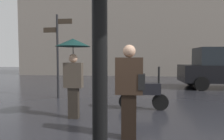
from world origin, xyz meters
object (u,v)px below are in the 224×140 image
Objects in this scene: street_signpost at (58,48)px; parked_car_left at (224,68)px; parked_scooter at (142,90)px; pedestrian_with_bag at (130,86)px; pedestrian_with_umbrella at (73,59)px.

parked_car_left is at bearing 24.59° from street_signpost.
parked_scooter is at bearing 43.68° from parked_car_left.
street_signpost is (-3.02, 1.31, 1.29)m from parked_scooter.
parked_car_left is at bearing 89.37° from pedestrian_with_bag.
pedestrian_with_umbrella is 1.38× the size of parked_scooter.
street_signpost is (-1.34, 2.33, 0.40)m from pedestrian_with_umbrella.
pedestrian_with_umbrella is 0.47× the size of parked_car_left.
pedestrian_with_bag is at bearing -67.55° from pedestrian_with_umbrella.
parked_scooter is 6.13m from parked_car_left.
parked_car_left is (4.08, 4.55, 0.44)m from parked_scooter.
pedestrian_with_bag is at bearing 52.32° from parked_car_left.
parked_scooter is at bearing -23.41° from street_signpost.
pedestrian_with_bag is at bearing -51.22° from street_signpost.
parked_scooter is at bearing 1.49° from pedestrian_with_umbrella.
street_signpost reaches higher than parked_scooter.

